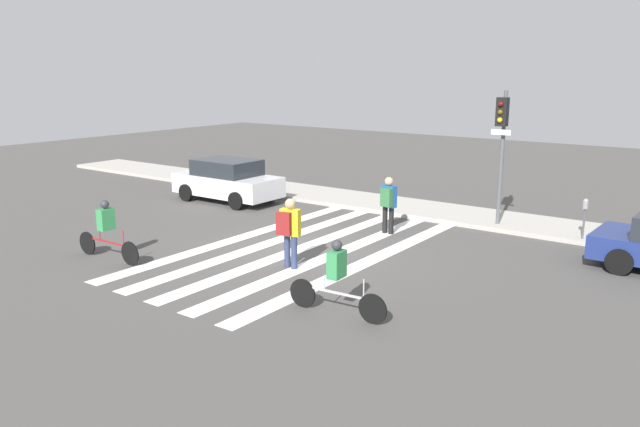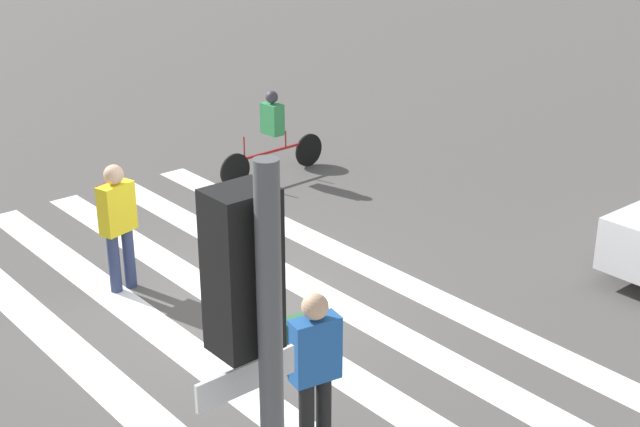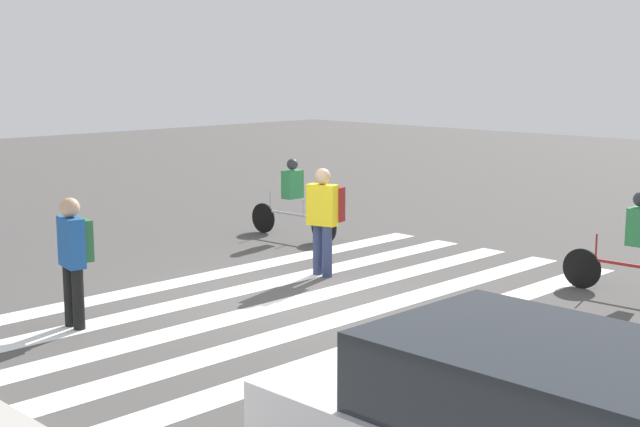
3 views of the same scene
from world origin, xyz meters
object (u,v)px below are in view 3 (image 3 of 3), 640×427
at_px(pedestrian_child_with_backpack, 325,213).
at_px(cyclist_near_curb, 638,241).
at_px(cyclist_mid_street, 292,195).
at_px(pedestrian_adult_tall_backpack, 74,252).

xyz_separation_m(pedestrian_child_with_backpack, cyclist_near_curb, (-4.23, -2.21, -0.17)).
relative_size(pedestrian_child_with_backpack, cyclist_near_curb, 0.76).
relative_size(cyclist_near_curb, cyclist_mid_street, 1.04).
bearing_deg(pedestrian_child_with_backpack, cyclist_mid_street, -49.23).
height_order(pedestrian_adult_tall_backpack, cyclist_near_curb, pedestrian_adult_tall_backpack).
distance_m(cyclist_near_curb, cyclist_mid_street, 6.90).
distance_m(pedestrian_child_with_backpack, cyclist_mid_street, 3.22).
xyz_separation_m(cyclist_near_curb, cyclist_mid_street, (6.89, 0.40, -0.00)).
relative_size(pedestrian_adult_tall_backpack, cyclist_mid_street, 0.77).
height_order(pedestrian_child_with_backpack, pedestrian_adult_tall_backpack, pedestrian_child_with_backpack).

